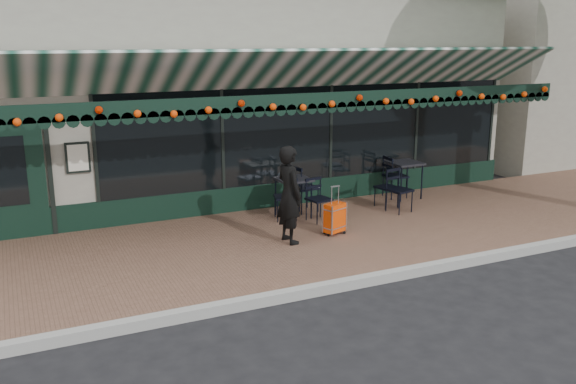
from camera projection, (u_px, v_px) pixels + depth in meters
name	position (u px, v px, depth m)	size (l,w,h in m)	color
ground	(375.00, 281.00, 9.16)	(80.00, 80.00, 0.00)	black
sidewalk	(314.00, 238.00, 10.90)	(18.00, 4.00, 0.15)	brown
curb	(378.00, 278.00, 9.07)	(18.00, 0.16, 0.15)	#9E9E99
restaurant_building	(209.00, 90.00, 15.49)	(12.00, 9.60, 4.50)	gray
neighbor_building_right	(570.00, 73.00, 20.92)	(12.00, 8.00, 4.80)	#A09E8D
woman	(289.00, 195.00, 10.26)	(0.61, 0.40, 1.67)	black
suitcase	(335.00, 218.00, 10.80)	(0.43, 0.33, 0.88)	#E84007
cafe_table_a	(405.00, 166.00, 13.20)	(0.65, 0.65, 0.80)	black
cafe_table_b	(293.00, 182.00, 11.76)	(0.63, 0.63, 0.77)	black
chair_a_left	(387.00, 188.00, 12.54)	(0.41, 0.41, 0.82)	black
chair_a_right	(395.00, 176.00, 13.29)	(0.47, 0.47, 0.93)	black
chair_a_front	(399.00, 191.00, 12.16)	(0.44, 0.44, 0.88)	black
chair_b_left	(285.00, 197.00, 11.66)	(0.43, 0.43, 0.87)	black
chair_b_right	(305.00, 188.00, 12.19)	(0.48, 0.48, 0.96)	black
chair_b_front	(319.00, 200.00, 11.56)	(0.42, 0.42, 0.83)	black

